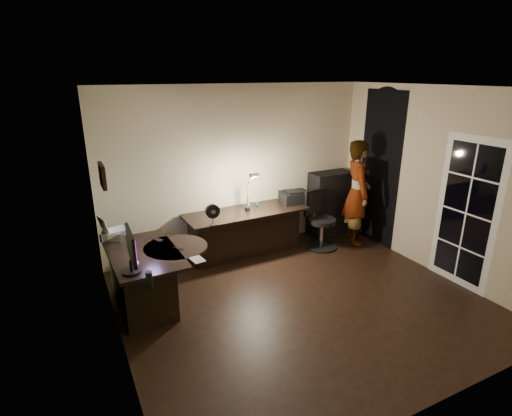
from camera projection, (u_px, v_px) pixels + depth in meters
name	position (u px, v px, depth m)	size (l,w,h in m)	color
floor	(302.00, 301.00, 5.26)	(4.50, 4.00, 0.01)	black
ceiling	(311.00, 87.00, 4.39)	(4.50, 4.00, 0.01)	silver
wall_back	(238.00, 170.00, 6.52)	(4.50, 0.01, 2.70)	#C6B494
wall_front	(447.00, 276.00, 3.12)	(4.50, 0.01, 2.70)	#C6B494
wall_left	(110.00, 236.00, 3.87)	(0.01, 4.00, 2.70)	#C6B494
wall_right	(437.00, 182.00, 5.77)	(0.01, 4.00, 2.70)	#C6B494
green_wall_overlay	(112.00, 236.00, 3.88)	(0.00, 4.00, 2.70)	#465A22
arched_doorway	(379.00, 169.00, 6.76)	(0.01, 0.90, 2.60)	black
french_door	(466.00, 213.00, 5.40)	(0.02, 0.92, 2.10)	white
framed_picture	(102.00, 176.00, 4.11)	(0.04, 0.30, 0.25)	black
desk_left	(146.00, 280.00, 5.03)	(0.81, 1.31, 0.76)	black
desk_right	(247.00, 233.00, 6.51)	(2.01, 0.70, 0.75)	black
cabinet	(330.00, 203.00, 7.31)	(0.78, 0.39, 1.16)	black
laptop_stand	(112.00, 235.00, 5.29)	(0.27, 0.22, 0.11)	silver
laptop	(114.00, 223.00, 5.25)	(0.29, 0.27, 0.20)	silver
monitor	(130.00, 257.00, 4.37)	(0.11, 0.54, 0.36)	black
mouse	(136.00, 263.00, 4.60)	(0.06, 0.09, 0.03)	silver
phone	(158.00, 240.00, 5.27)	(0.07, 0.14, 0.01)	black
pen	(179.00, 248.00, 5.01)	(0.01, 0.15, 0.01)	black
speaker	(149.00, 280.00, 4.07)	(0.07, 0.07, 0.18)	black
notepad	(197.00, 260.00, 4.71)	(0.14, 0.19, 0.01)	silver
desk_fan	(213.00, 215.00, 5.74)	(0.21, 0.11, 0.32)	black
headphones	(253.00, 204.00, 6.57)	(0.19, 0.08, 0.09)	#0D4B8A
printer	(295.00, 196.00, 6.78)	(0.46, 0.36, 0.21)	black
desk_lamp	(247.00, 190.00, 6.26)	(0.17, 0.32, 0.71)	black
office_chair	(322.00, 221.00, 6.72)	(0.55, 0.55, 0.98)	black
person	(357.00, 193.00, 6.81)	(0.65, 0.43, 1.81)	#D8A88C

